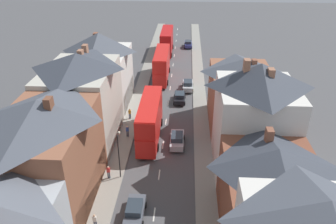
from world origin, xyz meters
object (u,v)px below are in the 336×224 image
object	(u,v)px
double_decker_bus_lead	(167,41)
car_near_blue	(177,140)
pedestrian_mid_left	(108,172)
pedestrian_far_left	(130,113)
double_decker_bus_mid_street	(150,119)
street_lamp	(119,153)
car_parked_right_a	(188,44)
car_mid_black	(180,97)
pedestrian_mid_right	(127,131)
car_parked_left_a	(135,210)
pedestrian_near_right	(95,220)
car_near_silver	(188,85)
double_decker_bus_far_approaching	(162,65)

from	to	relation	value
double_decker_bus_lead	car_near_blue	xyz separation A→B (m)	(3.61, -37.74, -1.97)
pedestrian_mid_left	pedestrian_far_left	world-z (taller)	same
double_decker_bus_mid_street	street_lamp	size ratio (longest dim) A/B	1.96
car_near_blue	pedestrian_far_left	size ratio (longest dim) A/B	2.60
car_parked_right_a	car_mid_black	size ratio (longest dim) A/B	1.01
car_mid_black	pedestrian_mid_right	xyz separation A→B (m)	(-6.64, -11.12, 0.22)
double_decker_bus_lead	street_lamp	bearing A→B (deg)	-93.14
car_parked_right_a	double_decker_bus_mid_street	bearing A→B (deg)	-96.84
car_mid_black	street_lamp	xyz separation A→B (m)	(-6.05, -19.30, 2.43)
car_parked_left_a	pedestrian_near_right	world-z (taller)	pedestrian_near_right
car_parked_right_a	pedestrian_mid_right	size ratio (longest dim) A/B	2.51
double_decker_bus_lead	pedestrian_far_left	bearing A→B (deg)	-96.35
car_near_silver	car_parked_left_a	xyz separation A→B (m)	(-4.90, -29.94, -0.05)
double_decker_bus_mid_street	pedestrian_mid_right	bearing A→B (deg)	-178.08
double_decker_bus_far_approaching	car_near_silver	world-z (taller)	double_decker_bus_far_approaching
pedestrian_mid_left	double_decker_bus_far_approaching	bearing A→B (deg)	82.86
double_decker_bus_mid_street	car_mid_black	world-z (taller)	double_decker_bus_mid_street
car_mid_black	car_parked_right_a	bearing A→B (deg)	87.51
car_parked_right_a	pedestrian_mid_right	world-z (taller)	pedestrian_mid_right
double_decker_bus_lead	car_parked_left_a	distance (m)	50.24
double_decker_bus_mid_street	car_parked_left_a	bearing A→B (deg)	-89.96
car_near_blue	car_mid_black	size ratio (longest dim) A/B	1.05
double_decker_bus_lead	car_parked_left_a	xyz separation A→B (m)	(0.01, -50.20, -2.01)
double_decker_bus_mid_street	double_decker_bus_lead	bearing A→B (deg)	90.00
double_decker_bus_mid_street	street_lamp	distance (m)	8.65
pedestrian_near_right	pedestrian_mid_left	xyz separation A→B (m)	(-0.29, 7.00, 0.00)
car_parked_right_a	pedestrian_near_right	bearing A→B (deg)	-98.33
car_near_silver	car_mid_black	size ratio (longest dim) A/B	1.03
car_parked_left_a	pedestrian_mid_right	world-z (taller)	pedestrian_mid_right
pedestrian_far_left	street_lamp	world-z (taller)	street_lamp
pedestrian_near_right	car_parked_right_a	bearing A→B (deg)	81.67
car_near_blue	pedestrian_mid_right	xyz separation A→B (m)	(-6.64, 1.49, 0.19)
double_decker_bus_mid_street	car_parked_left_a	distance (m)	14.20
double_decker_bus_far_approaching	car_near_blue	xyz separation A→B (m)	(3.61, -22.18, -1.97)
double_decker_bus_lead	double_decker_bus_mid_street	bearing A→B (deg)	-90.00
double_decker_bus_mid_street	car_near_blue	xyz separation A→B (m)	(3.61, -1.59, -1.97)
car_near_silver	pedestrian_far_left	distance (m)	13.96
pedestrian_far_left	pedestrian_near_right	bearing A→B (deg)	-89.68
double_decker_bus_lead	car_mid_black	size ratio (longest dim) A/B	2.71
pedestrian_mid_left	car_near_blue	bearing A→B (deg)	44.42
car_parked_right_a	pedestrian_far_left	size ratio (longest dim) A/B	2.51
car_near_silver	pedestrian_mid_right	world-z (taller)	pedestrian_mid_right
car_mid_black	pedestrian_mid_left	bearing A→B (deg)	-110.24
double_decker_bus_lead	car_near_silver	size ratio (longest dim) A/B	2.62
car_near_blue	car_parked_left_a	xyz separation A→B (m)	(-3.60, -12.46, -0.04)
double_decker_bus_far_approaching	street_lamp	world-z (taller)	street_lamp
car_near_blue	street_lamp	bearing A→B (deg)	-132.12
street_lamp	double_decker_bus_mid_street	bearing A→B (deg)	73.58
double_decker_bus_lead	double_decker_bus_mid_street	xyz separation A→B (m)	(0.00, -36.15, 0.00)
pedestrian_mid_right	street_lamp	xyz separation A→B (m)	(0.59, -8.18, 2.21)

